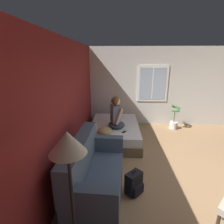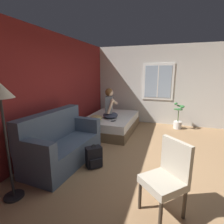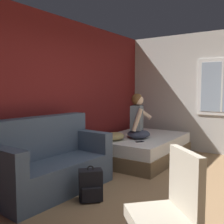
% 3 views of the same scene
% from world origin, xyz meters
% --- Properties ---
extents(ground_plane, '(40.00, 40.00, 0.00)m').
position_xyz_m(ground_plane, '(0.00, 0.00, 0.00)').
color(ground_plane, '#93704C').
extents(wall_back_accent, '(11.08, 0.16, 2.70)m').
position_xyz_m(wall_back_accent, '(0.00, 2.63, 1.35)').
color(wall_back_accent, maroon).
rests_on(wall_back_accent, ground).
extents(wall_side_with_window, '(0.19, 6.50, 2.70)m').
position_xyz_m(wall_side_with_window, '(3.12, 0.01, 1.35)').
color(wall_side_with_window, silver).
rests_on(wall_side_with_window, ground).
extents(bed, '(2.05, 1.41, 0.48)m').
position_xyz_m(bed, '(1.74, 1.67, 0.24)').
color(bed, brown).
rests_on(bed, ground).
extents(couch, '(1.74, 0.92, 1.04)m').
position_xyz_m(couch, '(-0.45, 1.99, 0.39)').
color(couch, '#47566B').
rests_on(couch, ground).
extents(person_seated, '(0.62, 0.57, 0.88)m').
position_xyz_m(person_seated, '(1.51, 1.63, 0.84)').
color(person_seated, '#383D51').
rests_on(person_seated, bed).
extents(backpack, '(0.35, 0.35, 0.46)m').
position_xyz_m(backpack, '(-0.41, 1.28, 0.19)').
color(backpack, black).
rests_on(backpack, ground).
extents(throw_pillow, '(0.58, 0.51, 0.14)m').
position_xyz_m(throw_pillow, '(1.10, 1.90, 0.55)').
color(throw_pillow, tan).
rests_on(throw_pillow, bed).
extents(cell_phone, '(0.16, 0.14, 0.01)m').
position_xyz_m(cell_phone, '(1.18, 1.41, 0.48)').
color(cell_phone, black).
rests_on(cell_phone, bed).
extents(floor_lamp, '(0.36, 0.36, 1.70)m').
position_xyz_m(floor_lamp, '(-1.58, 2.05, 1.43)').
color(floor_lamp, black).
rests_on(floor_lamp, ground).
extents(potted_plant, '(0.39, 0.37, 0.85)m').
position_xyz_m(potted_plant, '(2.62, -0.33, 0.30)').
color(potted_plant, silver).
rests_on(potted_plant, ground).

